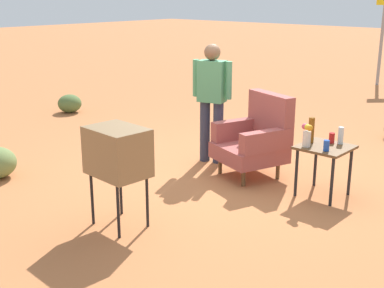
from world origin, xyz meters
TOP-DOWN VIEW (x-y plane):
  - ground_plane at (0.00, 0.00)m, footprint 60.00×60.00m
  - armchair at (0.29, 0.19)m, footprint 0.97×0.98m
  - side_table at (1.29, 0.13)m, footprint 0.56×0.56m
  - tv_on_stand at (0.15, -1.98)m, footprint 0.63×0.48m
  - person_standing at (-0.49, 0.23)m, footprint 0.55×0.31m
  - road_sign at (-1.31, 7.94)m, footprint 0.33×0.33m
  - soda_can_red at (1.28, 0.29)m, footprint 0.07×0.07m
  - bottle_tall_amber at (1.09, 0.15)m, footprint 0.07×0.07m
  - soda_can_blue at (1.39, -0.04)m, footprint 0.07×0.07m
  - bottle_short_clear at (1.37, 0.33)m, footprint 0.06×0.06m
  - flower_vase at (1.14, -0.04)m, footprint 0.14×0.10m
  - shrub_far at (-4.57, 0.76)m, footprint 0.46×0.46m

SIDE VIEW (x-z plane):
  - ground_plane at x=0.00m, z-range 0.00..0.00m
  - shrub_far at x=-4.57m, z-range 0.00..0.36m
  - armchair at x=0.29m, z-range -0.03..1.03m
  - side_table at x=1.29m, z-range 0.21..0.82m
  - soda_can_red at x=1.28m, z-range 0.60..0.72m
  - soda_can_blue at x=1.39m, z-range 0.60..0.72m
  - bottle_short_clear at x=1.37m, z-range 0.60..0.80m
  - flower_vase at x=1.14m, z-range 0.62..0.88m
  - bottle_tall_amber at x=1.09m, z-range 0.60..0.90m
  - tv_on_stand at x=0.15m, z-range 0.27..1.30m
  - person_standing at x=-0.49m, z-range 0.12..1.76m
  - road_sign at x=-1.31m, z-range 0.16..2.60m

